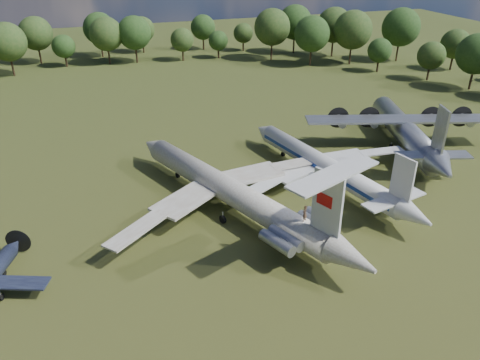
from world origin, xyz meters
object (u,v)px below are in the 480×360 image
object	(u,v)px
il62_airliner	(230,195)
person_on_il62	(305,213)
tu104_jet	(325,169)
an12_transport	(405,134)

from	to	relation	value
il62_airliner	person_on_il62	bearing A→B (deg)	-90.00
tu104_jet	person_on_il62	distance (m)	19.15
il62_airliner	person_on_il62	xyz separation A→B (m)	(4.88, -11.94, 3.28)
tu104_jet	an12_transport	distance (m)	19.99
an12_transport	person_on_il62	bearing A→B (deg)	-125.88
tu104_jet	person_on_il62	size ratio (longest dim) A/B	20.51
il62_airliner	person_on_il62	size ratio (longest dim) A/B	24.11
tu104_jet	person_on_il62	bearing A→B (deg)	-137.54
tu104_jet	an12_transport	xyz separation A→B (m)	(18.75, 6.91, 0.47)
il62_airliner	person_on_il62	world-z (taller)	person_on_il62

